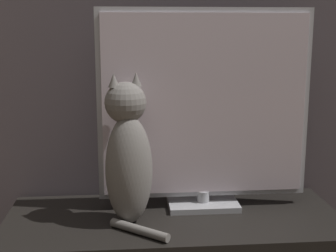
{
  "coord_description": "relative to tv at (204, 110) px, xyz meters",
  "views": [
    {
      "loc": [
        -0.15,
        -0.56,
        1.13
      ],
      "look_at": [
        -0.02,
        0.96,
        0.82
      ],
      "focal_mm": 50.0,
      "sensor_mm": 36.0,
      "label": 1
    }
  ],
  "objects": [
    {
      "name": "tv",
      "position": [
        0.0,
        0.0,
        0.0
      ],
      "size": [
        0.74,
        0.15,
        0.7
      ],
      "color": "#B7B7BC",
      "rests_on": "tv_stand"
    },
    {
      "name": "cat",
      "position": [
        -0.27,
        -0.11,
        -0.13
      ],
      "size": [
        0.21,
        0.28,
        0.49
      ],
      "rotation": [
        0.0,
        0.0,
        0.29
      ],
      "color": "gray",
      "rests_on": "tv_stand"
    }
  ]
}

